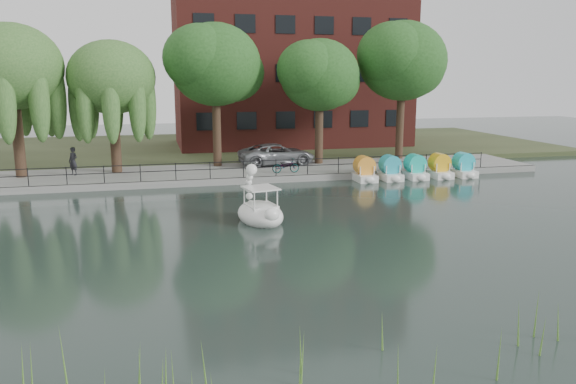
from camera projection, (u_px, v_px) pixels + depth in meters
name	position (u px, v px, depth m)	size (l,w,h in m)	color
ground_plane	(300.00, 247.00, 21.22)	(120.00, 120.00, 0.00)	#2F3F39
promenade	(237.00, 173.00, 36.41)	(40.00, 6.00, 0.40)	gray
kerb	(244.00, 181.00, 33.60)	(40.00, 0.25, 0.40)	gray
land_strip	(213.00, 147.00, 49.74)	(60.00, 22.00, 0.36)	#47512D
railing	(243.00, 165.00, 33.60)	(32.00, 0.05, 1.00)	black
apartment_building	(290.00, 42.00, 49.48)	(20.00, 10.07, 18.00)	#4C1E16
willow_left	(11.00, 67.00, 32.53)	(5.88, 5.88, 9.01)	#473323
willow_mid	(111.00, 78.00, 34.40)	(5.32, 5.32, 8.15)	#473323
broadleaf_center	(215.00, 65.00, 36.70)	(6.00, 6.00, 9.25)	#473323
broadleaf_right	(320.00, 76.00, 37.98)	(5.40, 5.40, 8.32)	#473323
broadleaf_far	(402.00, 61.00, 40.24)	(6.30, 6.30, 9.71)	#473323
minivan	(277.00, 153.00, 38.31)	(5.98, 2.75, 1.66)	gray
bicycle	(286.00, 165.00, 35.13)	(1.72, 0.60, 1.00)	gray
pedestrian	(73.00, 159.00, 34.22)	(0.71, 0.48, 1.98)	black
swan_boat	(260.00, 210.00, 24.85)	(2.40, 3.22, 2.47)	white
pedal_boat_row	(415.00, 169.00, 35.34)	(7.95, 1.70, 1.40)	white
reed_bank	(496.00, 338.00, 12.53)	(24.00, 2.40, 1.20)	#669938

